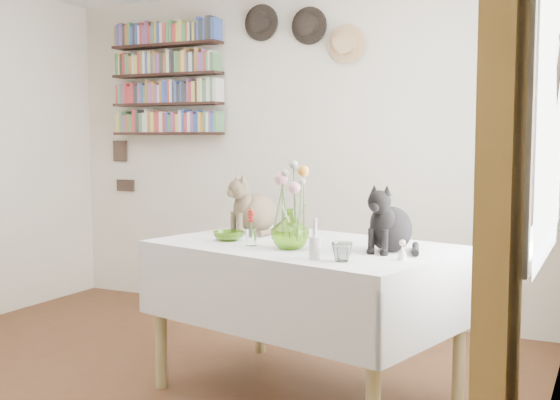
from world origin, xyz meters
The scene contains 16 objects.
room centered at (0.00, 0.00, 1.25)m, with size 4.08×4.58×2.58m.
window centered at (1.97, 0.80, 1.40)m, with size 0.12×1.52×1.32m.
curtain centered at (1.90, -0.12, 1.15)m, with size 0.12×0.38×2.10m, color brown.
dining_table centered at (0.81, 0.64, 0.61)m, with size 1.71×1.32×0.82m.
tabby_cat centered at (0.38, 0.93, 0.99)m, with size 0.23×0.30×0.35m, color brown, non-canonical shape.
black_cat centered at (1.28, 0.61, 0.98)m, with size 0.23×0.29×0.34m, color black, non-canonical shape.
flower_vase centered at (0.81, 0.46, 0.92)m, with size 0.19×0.19×0.20m, color #97CF3E.
green_bowl centered at (0.39, 0.57, 0.84)m, with size 0.16×0.16×0.05m, color #97CF3E.
drinking_glass centered at (1.17, 0.24, 0.86)m, with size 0.09×0.09×0.09m, color white.
candlestick centered at (1.04, 0.23, 0.88)m, with size 0.05×0.05×0.19m.
berry_jar centered at (0.59, 0.47, 0.91)m, with size 0.05×0.05×0.22m.
porcelain_figurine centered at (1.40, 0.39, 0.86)m, with size 0.05×0.05×0.09m.
flower_bouquet centered at (0.81, 0.47, 1.15)m, with size 0.17×0.13×0.39m.
bookshelf_unit centered at (-1.10, 2.16, 1.84)m, with size 1.00×0.16×0.91m.
wall_hats centered at (0.12, 2.19, 2.17)m, with size 0.98×0.09×0.48m.
wall_art_plaques centered at (-1.63, 2.23, 1.12)m, with size 0.21×0.02×0.44m.
Camera 1 is at (2.27, -2.68, 1.37)m, focal length 45.00 mm.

